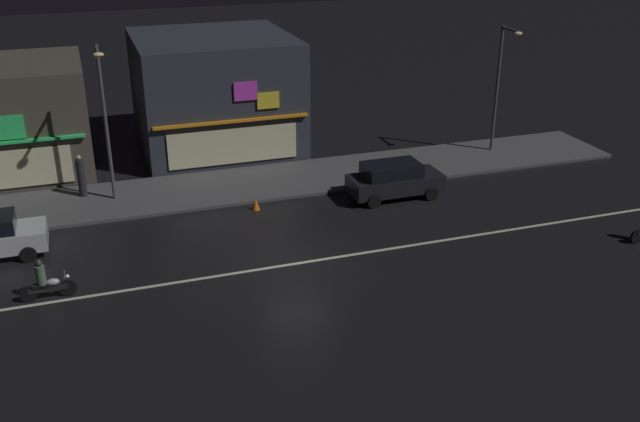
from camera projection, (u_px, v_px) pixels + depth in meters
The scene contains 10 objects.
ground_plane at pixel (297, 264), 27.32m from camera, with size 140.00×140.00×0.00m, color black.
lane_divider_stripe at pixel (297, 264), 27.32m from camera, with size 37.00×0.16×0.01m, color beige.
sidewalk_far at pixel (245, 185), 34.61m from camera, with size 38.95×4.52×0.14m, color #4C4C4F.
storefront_center_block at pixel (215, 92), 39.04m from camera, with size 8.17×8.62×6.07m.
streetlamp_mid at pixel (104, 112), 31.03m from camera, with size 0.44×1.64×6.98m.
streetlamp_east at pixel (500, 79), 37.40m from camera, with size 0.44×1.64×6.63m.
pedestrian_on_sidewalk at pixel (81, 177), 32.80m from camera, with size 0.36×0.36×1.96m.
parked_car_trailing at pixel (394, 179), 33.03m from camera, with size 4.30×1.98×1.67m.
motorcycle_following at pixel (45, 283), 24.69m from camera, with size 1.90×0.60×1.52m.
traffic_cone at pixel (256, 204), 31.93m from camera, with size 0.36×0.36×0.55m, color orange.
Camera 1 is at (-6.97, -23.22, 12.79)m, focal length 40.49 mm.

